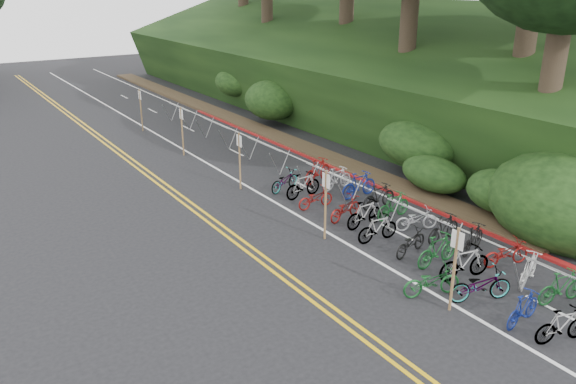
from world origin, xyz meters
name	(u,v)px	position (x,y,z in m)	size (l,w,h in m)	color
ground	(417,310)	(0.00, 0.00, 0.00)	(120.00, 120.00, 0.00)	black
road_markings	(252,195)	(0.63, 10.10, 0.00)	(7.47, 80.00, 0.01)	gold
red_curb	(321,162)	(5.70, 12.00, 0.05)	(0.25, 28.00, 0.10)	maroon
embankment	(347,78)	(12.96, 19.04, 2.57)	(14.30, 48.14, 9.11)	black
bike_racks_rest	(264,150)	(3.00, 13.00, 0.85)	(1.14, 23.00, 1.17)	gray
signpost_near	(455,264)	(0.72, -0.48, 1.40)	(0.08, 0.40, 2.45)	brown
signposts_rest	(208,141)	(0.60, 14.00, 1.43)	(0.08, 18.40, 2.50)	brown
bike_front	(432,281)	(0.85, 0.34, 0.46)	(1.74, 0.61, 0.91)	#144C1E
bike_valet	(408,225)	(3.03, 3.46, 0.49)	(3.52, 14.60, 1.09)	slate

